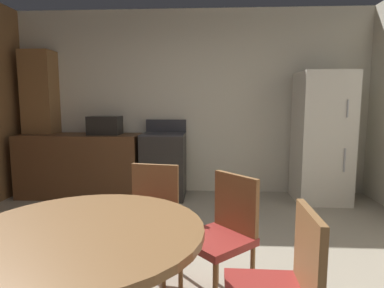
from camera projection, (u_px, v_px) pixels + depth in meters
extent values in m
cube|color=silver|center=(191.00, 103.00, 4.87)|extent=(5.48, 0.12, 2.70)
cube|color=brown|center=(81.00, 165.00, 4.67)|extent=(1.72, 0.60, 0.90)
cube|color=olive|center=(42.00, 123.00, 4.81)|extent=(0.44, 0.36, 2.10)
cube|color=#2D2B28|center=(164.00, 166.00, 4.61)|extent=(0.60, 0.60, 0.90)
cube|color=#38383D|center=(164.00, 134.00, 4.55)|extent=(0.60, 0.60, 0.02)
cube|color=#38383D|center=(166.00, 126.00, 4.81)|extent=(0.60, 0.04, 0.18)
cube|color=silver|center=(322.00, 138.00, 4.39)|extent=(0.68, 0.66, 1.76)
cylinder|color=#B2B2B7|center=(348.00, 109.00, 3.99)|extent=(0.02, 0.02, 0.22)
cylinder|color=#B2B2B7|center=(345.00, 160.00, 4.07)|extent=(0.02, 0.02, 0.30)
cube|color=black|center=(105.00, 125.00, 4.58)|extent=(0.44, 0.32, 0.26)
cylinder|color=olive|center=(85.00, 232.00, 1.54)|extent=(1.15, 1.15, 0.04)
cylinder|color=olive|center=(181.00, 272.00, 2.19)|extent=(0.03, 0.03, 0.43)
cylinder|color=olive|center=(252.00, 276.00, 2.14)|extent=(0.03, 0.03, 0.43)
cylinder|color=olive|center=(217.00, 257.00, 2.40)|extent=(0.03, 0.03, 0.43)
cube|color=#9E2D28|center=(216.00, 240.00, 2.13)|extent=(0.57, 0.57, 0.05)
cube|color=olive|center=(236.00, 204.00, 2.22)|extent=(0.28, 0.30, 0.42)
cylinder|color=olive|center=(163.00, 266.00, 2.26)|extent=(0.03, 0.03, 0.43)
cylinder|color=olive|center=(118.00, 261.00, 2.33)|extent=(0.03, 0.03, 0.43)
cylinder|color=olive|center=(176.00, 245.00, 2.59)|extent=(0.03, 0.03, 0.43)
cylinder|color=olive|center=(136.00, 242.00, 2.66)|extent=(0.03, 0.03, 0.43)
cube|color=#9E2D28|center=(148.00, 224.00, 2.43)|extent=(0.46, 0.46, 0.05)
cube|color=olive|center=(155.00, 190.00, 2.58)|extent=(0.38, 0.09, 0.42)
cube|color=olive|center=(309.00, 255.00, 1.48)|extent=(0.04, 0.38, 0.42)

